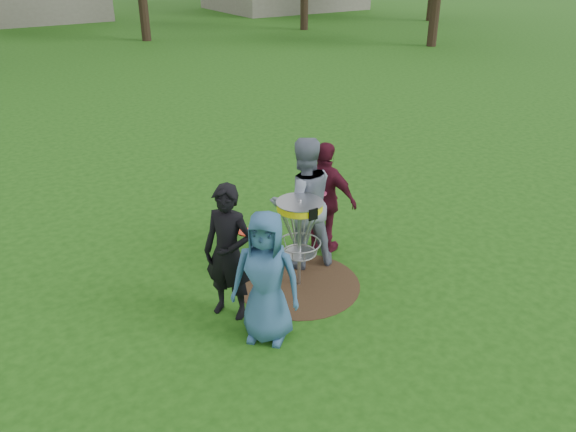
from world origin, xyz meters
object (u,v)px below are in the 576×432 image
player_grey (303,203)px  disc_golf_basket (300,223)px  player_blue (266,278)px  player_maroon (325,199)px  player_black (228,253)px

player_grey → disc_golf_basket: size_ratio=1.49×
player_blue → player_maroon: (1.91, 1.42, 0.04)m
player_grey → player_maroon: size_ratio=1.12×
player_maroon → player_grey: bearing=79.8°
player_blue → disc_golf_basket: player_blue is taller
disc_golf_basket → player_grey: bearing=51.9°
player_grey → disc_golf_basket: 0.64m
player_black → player_maroon: size_ratio=1.02×
player_blue → player_black: bearing=148.1°
player_black → player_grey: size_ratio=0.91×
player_black → player_maroon: bearing=74.5°
player_black → player_grey: player_grey is taller
player_grey → player_maroon: 0.55m
player_black → player_maroon: player_black is taller
player_grey → player_black: bearing=35.3°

